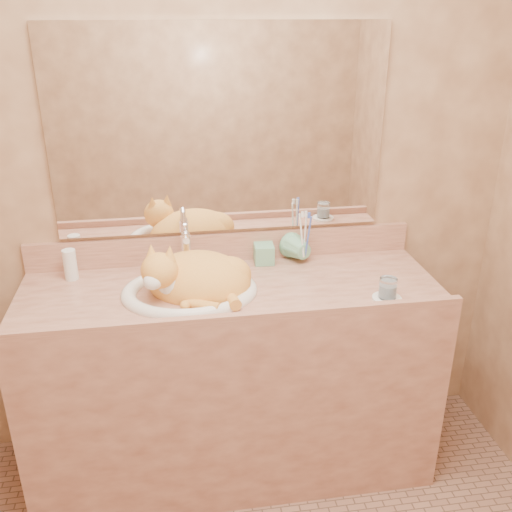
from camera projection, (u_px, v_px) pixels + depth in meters
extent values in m
cube|color=brown|center=(221.00, 167.00, 2.26)|extent=(2.40, 0.02, 2.50)
cube|color=white|center=(220.00, 132.00, 2.19)|extent=(1.30, 0.02, 0.80)
imported|color=#70B38B|center=(265.00, 247.00, 2.31)|extent=(0.09, 0.09, 0.18)
imported|color=#70B38B|center=(305.00, 253.00, 2.34)|extent=(0.15, 0.15, 0.10)
cylinder|color=white|center=(387.00, 298.00, 2.08)|extent=(0.11, 0.11, 0.01)
cylinder|color=white|center=(388.00, 288.00, 2.06)|extent=(0.06, 0.06, 0.08)
cylinder|color=white|center=(70.00, 265.00, 2.22)|extent=(0.05, 0.05, 0.12)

